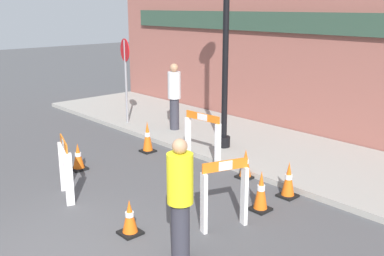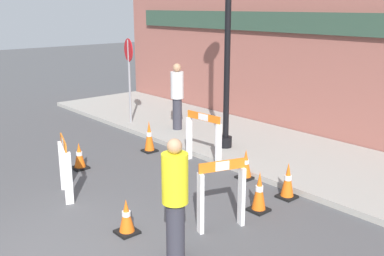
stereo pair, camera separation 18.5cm
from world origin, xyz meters
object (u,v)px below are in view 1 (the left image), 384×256
person_pedestrian (174,94)px  stop_sign (126,67)px  person_worker (180,196)px  streetlamp_post (226,6)px

person_pedestrian → stop_sign: bearing=-9.7°
person_pedestrian → person_worker: bearing=110.7°
person_worker → streetlamp_post: bearing=-16.1°
streetlamp_post → person_pedestrian: 2.87m
stop_sign → streetlamp_post: bearing=-160.3°
streetlamp_post → stop_sign: streetlamp_post is taller
streetlamp_post → person_worker: bearing=-53.3°
person_worker → person_pedestrian: person_pedestrian is taller
streetlamp_post → person_pedestrian: (-1.89, 0.14, -2.16)m
streetlamp_post → person_worker: streetlamp_post is taller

